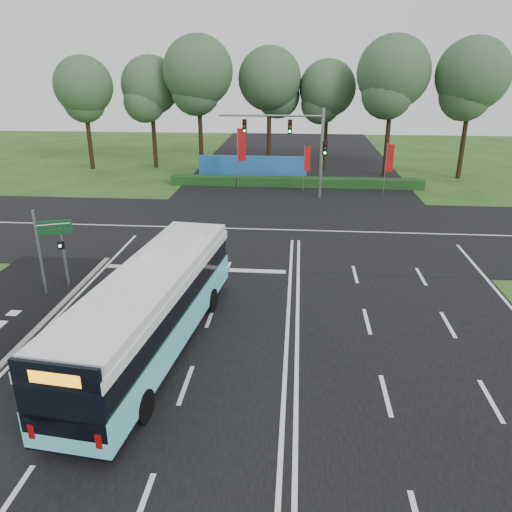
% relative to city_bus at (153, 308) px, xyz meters
% --- Properties ---
extents(ground, '(120.00, 120.00, 0.00)m').
position_rel_city_bus_xyz_m(ground, '(4.91, 2.88, -1.76)').
color(ground, '#244B19').
rests_on(ground, ground).
extents(road_main, '(20.00, 120.00, 0.04)m').
position_rel_city_bus_xyz_m(road_main, '(4.91, 2.88, -1.74)').
color(road_main, black).
rests_on(road_main, ground).
extents(road_cross, '(120.00, 14.00, 0.05)m').
position_rel_city_bus_xyz_m(road_cross, '(4.91, 14.88, -1.73)').
color(road_cross, black).
rests_on(road_cross, ground).
extents(kerb_strip, '(0.25, 18.00, 0.12)m').
position_rel_city_bus_xyz_m(kerb_strip, '(-5.19, -0.12, -1.70)').
color(kerb_strip, gray).
rests_on(kerb_strip, ground).
extents(city_bus, '(3.87, 12.35, 3.49)m').
position_rel_city_bus_xyz_m(city_bus, '(0.00, 0.00, 0.00)').
color(city_bus, '#65DFEB').
rests_on(city_bus, ground).
extents(pedestrian_signal, '(0.28, 0.41, 3.21)m').
position_rel_city_bus_xyz_m(pedestrian_signal, '(-5.78, 5.23, -0.00)').
color(pedestrian_signal, gray).
rests_on(pedestrian_signal, ground).
extents(street_sign, '(1.49, 0.67, 4.09)m').
position_rel_city_bus_xyz_m(street_sign, '(-6.13, 4.48, 0.82)').
color(street_sign, gray).
rests_on(street_sign, ground).
extents(banner_flag_left, '(0.72, 0.32, 5.16)m').
position_rel_city_bus_xyz_m(banner_flag_left, '(0.19, 26.72, 1.58)').
color(banner_flag_left, gray).
rests_on(banner_flag_left, ground).
extents(banner_flag_mid, '(0.53, 0.26, 3.84)m').
position_rel_city_bus_xyz_m(banner_flag_mid, '(5.80, 25.78, 0.78)').
color(banner_flag_mid, gray).
rests_on(banner_flag_mid, ground).
extents(banner_flag_right, '(0.61, 0.06, 4.15)m').
position_rel_city_bus_xyz_m(banner_flag_right, '(12.45, 25.39, 0.97)').
color(banner_flag_right, gray).
rests_on(banner_flag_right, ground).
extents(traffic_light_gantry, '(8.41, 0.28, 7.00)m').
position_rel_city_bus_xyz_m(traffic_light_gantry, '(5.11, 23.38, 2.91)').
color(traffic_light_gantry, gray).
rests_on(traffic_light_gantry, ground).
extents(hedge, '(22.00, 1.20, 0.80)m').
position_rel_city_bus_xyz_m(hedge, '(4.91, 27.38, -1.36)').
color(hedge, '#173714').
rests_on(hedge, ground).
extents(blue_hoarding, '(10.00, 0.30, 2.20)m').
position_rel_city_bus_xyz_m(blue_hoarding, '(0.91, 29.88, -0.66)').
color(blue_hoarding, '#2063B0').
rests_on(blue_hoarding, ground).
extents(eucalyptus_row, '(42.24, 9.57, 12.80)m').
position_rel_city_bus_xyz_m(eucalyptus_row, '(3.10, 33.81, 7.05)').
color(eucalyptus_row, black).
rests_on(eucalyptus_row, ground).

